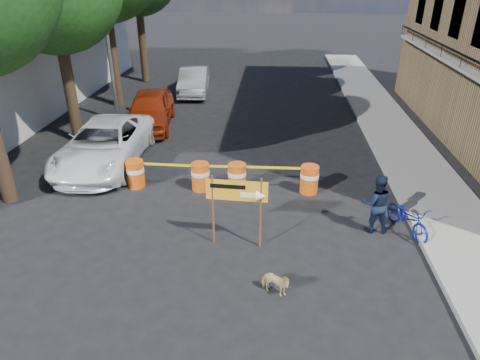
% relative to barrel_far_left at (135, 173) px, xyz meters
% --- Properties ---
extents(ground, '(120.00, 120.00, 0.00)m').
position_rel_barrel_far_left_xyz_m(ground, '(3.22, -3.20, -0.47)').
color(ground, black).
rests_on(ground, ground).
extents(sidewalk_east, '(2.40, 40.00, 0.15)m').
position_rel_barrel_far_left_xyz_m(sidewalk_east, '(9.42, 2.80, -0.40)').
color(sidewalk_east, gray).
rests_on(sidewalk_east, ground).
extents(streetlamp, '(1.25, 0.18, 8.00)m').
position_rel_barrel_far_left_xyz_m(streetlamp, '(-2.72, 6.30, 3.90)').
color(streetlamp, gray).
rests_on(streetlamp, ground).
extents(barrel_far_left, '(0.58, 0.58, 0.90)m').
position_rel_barrel_far_left_xyz_m(barrel_far_left, '(0.00, 0.00, 0.00)').
color(barrel_far_left, red).
rests_on(barrel_far_left, ground).
extents(barrel_mid_left, '(0.58, 0.58, 0.90)m').
position_rel_barrel_far_left_xyz_m(barrel_mid_left, '(2.12, -0.03, 0.00)').
color(barrel_mid_left, red).
rests_on(barrel_mid_left, ground).
extents(barrel_mid_right, '(0.58, 0.58, 0.90)m').
position_rel_barrel_far_left_xyz_m(barrel_mid_right, '(3.27, 0.02, 0.00)').
color(barrel_mid_right, red).
rests_on(barrel_mid_right, ground).
extents(barrel_far_right, '(0.58, 0.58, 0.90)m').
position_rel_barrel_far_left_xyz_m(barrel_far_right, '(5.54, 0.05, 0.00)').
color(barrel_far_right, red).
rests_on(barrel_far_right, ground).
extents(detour_sign, '(1.52, 0.29, 1.95)m').
position_rel_barrel_far_left_xyz_m(detour_sign, '(3.74, -2.98, 0.96)').
color(detour_sign, '#592D19').
rests_on(detour_sign, ground).
extents(pedestrian, '(0.81, 0.64, 1.65)m').
position_rel_barrel_far_left_xyz_m(pedestrian, '(7.14, -2.00, 0.35)').
color(pedestrian, black).
rests_on(pedestrian, ground).
extents(bicycle, '(0.87, 1.03, 1.67)m').
position_rel_barrel_far_left_xyz_m(bicycle, '(8.02, -2.00, 0.36)').
color(bicycle, '#122294').
rests_on(bicycle, ground).
extents(dog, '(0.77, 0.57, 0.59)m').
position_rel_barrel_far_left_xyz_m(dog, '(4.52, -4.75, -0.18)').
color(dog, '#D5BF7A').
rests_on(dog, ground).
extents(suv_white, '(2.62, 5.51, 1.52)m').
position_rel_barrel_far_left_xyz_m(suv_white, '(-1.58, 1.63, 0.29)').
color(suv_white, white).
rests_on(suv_white, ground).
extents(sedan_red, '(2.43, 4.79, 1.56)m').
position_rel_barrel_far_left_xyz_m(sedan_red, '(-1.06, 5.74, 0.31)').
color(sedan_red, '#9A280C').
rests_on(sedan_red, ground).
extents(sedan_silver, '(1.90, 4.40, 1.41)m').
position_rel_barrel_far_left_xyz_m(sedan_silver, '(-0.12, 11.28, 0.23)').
color(sedan_silver, '#ACAFB3').
rests_on(sedan_silver, ground).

